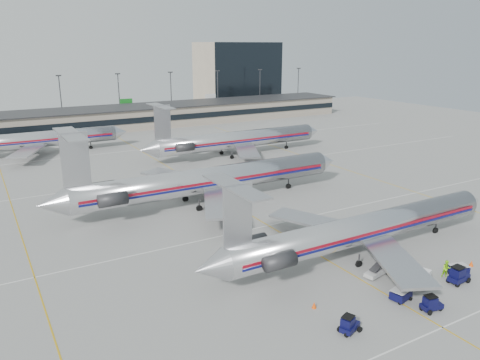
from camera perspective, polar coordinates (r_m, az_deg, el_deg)
ground at (r=57.59m, az=9.01°, el=-8.70°), size 260.00×260.00×0.00m
apron_markings at (r=64.97m, az=3.47°, el=-5.55°), size 160.00×0.15×0.02m
terminal at (r=143.73m, az=-16.30°, el=7.17°), size 162.00×17.00×6.25m
light_mast_row at (r=156.64m, az=-17.74°, el=9.75°), size 163.60×0.40×15.28m
distant_building at (r=193.79m, az=-0.40°, el=12.75°), size 30.00×20.00×25.00m
jet_foreground at (r=56.49m, az=14.29°, el=-5.88°), size 43.49×25.61×11.38m
jet_second_row at (r=72.67m, az=-4.37°, el=-0.02°), size 50.28×29.61×13.16m
jet_third_row at (r=104.84m, az=-0.65°, el=4.94°), size 45.61×28.05×12.47m
jet_back_row at (r=115.31m, az=-24.42°, el=4.44°), size 43.49×26.75×11.89m
tug_left at (r=43.30m, az=13.13°, el=-16.81°), size 2.26×1.68×1.65m
tug_center at (r=48.51m, az=22.25°, el=-13.81°), size 2.18×1.36×1.65m
tug_right at (r=54.68m, az=25.06°, el=-10.50°), size 2.48×1.38×1.95m
cart_inner at (r=49.47m, az=19.01°, el=-13.03°), size 2.30×1.82×1.16m
cart_outer at (r=56.75m, az=25.08°, el=-9.86°), size 2.23×1.81×1.10m
uld_container at (r=52.55m, az=21.31°, el=-11.11°), size 2.09×1.91×1.81m
belt_loader at (r=53.50m, az=16.40°, el=-10.57°), size 3.95×1.80×2.03m
ramp_worker_near at (r=54.94m, az=19.58°, el=-9.70°), size 0.76×0.80×1.84m
ramp_worker_far at (r=55.41m, az=23.87°, el=-9.89°), size 1.19×1.13×1.95m
cone_right at (r=59.50m, az=26.38°, el=-9.09°), size 0.63×0.63×0.66m
cone_left at (r=46.33m, az=9.03°, el=-14.83°), size 0.48×0.48×0.62m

